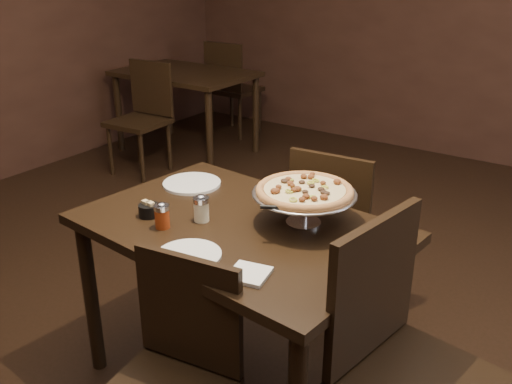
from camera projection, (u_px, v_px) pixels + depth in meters
The scene contains 16 objects.
room at pixel (251, 57), 2.11m from camera, with size 6.04×7.04×2.84m.
dining_table at pixel (239, 246), 2.28m from camera, with size 1.32×0.95×0.77m.
background_table at pixel (185, 82), 5.23m from camera, with size 1.22×0.81×0.76m.
pizza_stand at pixel (305, 191), 2.19m from camera, with size 0.41×0.41×0.17m.
parmesan_shaker at pixel (201, 209), 2.24m from camera, with size 0.06×0.06×0.11m.
pepper_flake_shaker at pixel (162, 216), 2.19m from camera, with size 0.06×0.06×0.11m.
packet_caddy at pixel (149, 210), 2.30m from camera, with size 0.08×0.08×0.06m.
napkin_stack at pixel (249, 274), 1.88m from camera, with size 0.13×0.13×0.01m, color white.
plate_left at pixel (192, 183), 2.61m from camera, with size 0.26×0.26×0.01m, color white.
plate_near at pixel (189, 255), 1.99m from camera, with size 0.23×0.23×0.01m, color white.
serving_spatula at pixel (275, 208), 2.06m from camera, with size 0.13×0.13×0.02m.
chair_far at pixel (337, 224), 2.89m from camera, with size 0.45×0.45×0.89m.
chair_near at pixel (173, 373), 1.89m from camera, with size 0.45×0.45×0.85m.
chair_side at pixel (403, 358), 1.84m from camera, with size 0.54×0.54×1.00m.
bg_chair_far at pixel (231, 85), 5.78m from camera, with size 0.45×0.45×0.96m.
bg_chair_near at pixel (143, 113), 4.82m from camera, with size 0.46×0.46×0.93m.
Camera 1 is at (1.29, -1.73, 1.76)m, focal length 40.00 mm.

